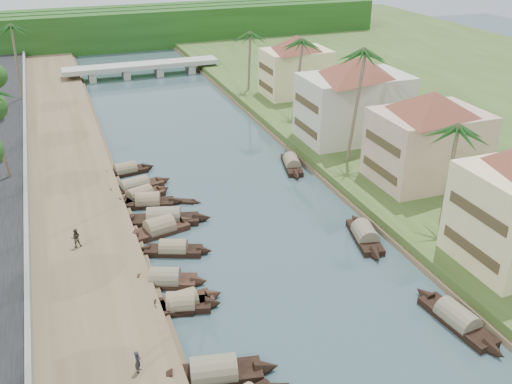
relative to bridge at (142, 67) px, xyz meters
name	(u,v)px	position (x,y,z in m)	size (l,w,h in m)	color
ground	(309,302)	(0.00, -72.00, -1.72)	(220.00, 220.00, 0.00)	#33484D
left_bank	(74,216)	(-16.00, -52.00, -1.32)	(10.00, 180.00, 0.80)	brown
right_bank	(384,164)	(19.00, -52.00, -1.12)	(16.00, 180.00, 1.20)	#30481D
retaining_wall	(27,214)	(-20.20, -52.00, -0.37)	(0.40, 180.00, 1.10)	slate
treeline	(119,28)	(0.00, 28.00, 2.28)	(120.00, 14.00, 8.00)	#193A10
bridge	(142,67)	(0.00, 0.00, 0.00)	(28.00, 4.00, 2.40)	#9C9D93
building_mid	(429,136)	(19.99, -58.00, 4.41)	(14.11, 14.11, 9.70)	#D5AC96
building_far	(354,98)	(18.99, -44.00, 4.66)	(15.59, 15.59, 10.20)	beige
building_distant	(296,65)	(19.99, -24.00, 4.16)	(12.62, 12.62, 9.20)	beige
sampan_3	(214,373)	(-9.20, -77.17, -1.30)	(8.95, 3.41, 2.34)	black
sampan_4	(182,303)	(-9.41, -69.30, -1.31)	(6.92, 2.22, 1.97)	black
sampan_5	(181,304)	(-9.50, -69.43, -1.31)	(6.47, 3.08, 2.04)	black
sampan_6	(165,280)	(-9.92, -65.88, -1.31)	(7.09, 3.99, 2.11)	black
sampan_7	(174,250)	(-8.26, -61.56, -1.32)	(7.01, 3.91, 1.91)	black
sampan_8	(160,229)	(-8.65, -57.55, -1.30)	(7.85, 3.50, 2.35)	black
sampan_9	(164,219)	(-7.88, -55.70, -1.30)	(9.51, 4.29, 2.35)	black
sampan_10	(140,196)	(-9.21, -50.01, -1.31)	(7.45, 3.96, 2.06)	black
sampan_11	(148,202)	(-8.66, -51.67, -1.31)	(7.42, 3.27, 2.10)	black
sampan_12	(135,187)	(-9.33, -47.57, -1.31)	(8.78, 3.56, 2.08)	black
sampan_13	(126,171)	(-9.61, -42.93, -1.31)	(7.20, 2.55, 1.97)	black
sampan_14	(457,320)	(8.96, -78.18, -1.31)	(2.59, 9.11, 2.18)	black
sampan_15	(365,236)	(8.75, -65.32, -1.31)	(3.53, 8.56, 2.24)	black
sampan_16	(292,164)	(9.10, -47.72, -1.31)	(3.41, 8.42, 2.05)	black
canoe_1	(169,314)	(-10.49, -69.83, -1.62)	(5.03, 2.00, 0.80)	black
canoe_2	(175,201)	(-5.87, -51.81, -1.62)	(5.32, 3.31, 0.81)	black
palm_1	(456,130)	(16.00, -66.65, 8.54)	(3.20, 3.20, 10.83)	#76624F
palm_2	(357,54)	(15.00, -50.74, 11.76)	(3.20, 3.20, 14.16)	#76624F
palm_3	(297,42)	(16.00, -33.02, 9.58)	(3.20, 3.20, 11.90)	#76624F
palm_7	(249,35)	(14.00, -18.89, 8.26)	(3.20, 3.20, 10.54)	#76624F
palm_8	(10,28)	(-20.50, -12.09, 10.31)	(3.20, 3.20, 12.46)	#76624F
tree_6	(387,89)	(24.00, -43.53, 5.17)	(4.35, 4.35, 7.61)	#483629
person_near	(138,362)	(-13.73, -75.77, -0.12)	(0.58, 0.38, 1.60)	#222128
person_far	(76,238)	(-16.19, -58.75, -0.05)	(0.85, 0.66, 1.75)	#383527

